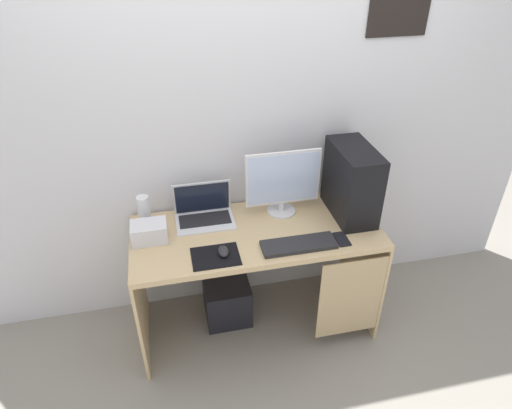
{
  "coord_description": "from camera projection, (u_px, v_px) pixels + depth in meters",
  "views": [
    {
      "loc": [
        -0.46,
        -2.07,
        2.32
      ],
      "look_at": [
        0.0,
        0.0,
        0.94
      ],
      "focal_mm": 31.39,
      "sensor_mm": 36.0,
      "label": 1
    }
  ],
  "objects": [
    {
      "name": "subwoofer",
      "position": [
        227.0,
        300.0,
        3.0
      ],
      "size": [
        0.29,
        0.29,
        0.29
      ],
      "primitive_type": "cube",
      "color": "black",
      "rests_on": "ground_plane"
    },
    {
      "name": "pc_tower",
      "position": [
        352.0,
        182.0,
        2.66
      ],
      "size": [
        0.21,
        0.43,
        0.44
      ],
      "primitive_type": "cube",
      "color": "black",
      "rests_on": "desk"
    },
    {
      "name": "cell_phone",
      "position": [
        342.0,
        239.0,
        2.55
      ],
      "size": [
        0.07,
        0.13,
        0.01
      ],
      "primitive_type": "cube",
      "color": "black",
      "rests_on": "desk"
    },
    {
      "name": "laptop",
      "position": [
        204.0,
        213.0,
        2.7
      ],
      "size": [
        0.35,
        0.22,
        0.23
      ],
      "color": "silver",
      "rests_on": "desk"
    },
    {
      "name": "ground_plane",
      "position": [
        256.0,
        321.0,
        3.04
      ],
      "size": [
        8.0,
        8.0,
        0.0
      ],
      "primitive_type": "plane",
      "color": "gray"
    },
    {
      "name": "keyboard",
      "position": [
        299.0,
        245.0,
        2.49
      ],
      "size": [
        0.42,
        0.14,
        0.02
      ],
      "primitive_type": "cube",
      "color": "#232326",
      "rests_on": "desk"
    },
    {
      "name": "wall_back",
      "position": [
        243.0,
        121.0,
        2.63
      ],
      "size": [
        4.0,
        0.05,
        2.6
      ],
      "color": "silver",
      "rests_on": "ground_plane"
    },
    {
      "name": "mouse_left",
      "position": [
        223.0,
        251.0,
        2.43
      ],
      "size": [
        0.06,
        0.1,
        0.03
      ],
      "primitive_type": "ellipsoid",
      "color": "#232326",
      "rests_on": "mousepad"
    },
    {
      "name": "projector",
      "position": [
        149.0,
        232.0,
        2.52
      ],
      "size": [
        0.2,
        0.14,
        0.11
      ],
      "primitive_type": "cube",
      "color": "silver",
      "rests_on": "desk"
    },
    {
      "name": "monitor",
      "position": [
        283.0,
        182.0,
        2.67
      ],
      "size": [
        0.46,
        0.18,
        0.42
      ],
      "color": "silver",
      "rests_on": "desk"
    },
    {
      "name": "speaker",
      "position": [
        144.0,
        211.0,
        2.62
      ],
      "size": [
        0.07,
        0.07,
        0.19
      ],
      "primitive_type": "cylinder",
      "color": "silver",
      "rests_on": "desk"
    },
    {
      "name": "mousepad",
      "position": [
        216.0,
        256.0,
        2.42
      ],
      "size": [
        0.26,
        0.2,
        0.0
      ],
      "primitive_type": "cube",
      "color": "black",
      "rests_on": "desk"
    },
    {
      "name": "desk",
      "position": [
        259.0,
        251.0,
        2.71
      ],
      "size": [
        1.46,
        0.63,
        0.76
      ],
      "color": "tan",
      "rests_on": "ground_plane"
    }
  ]
}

